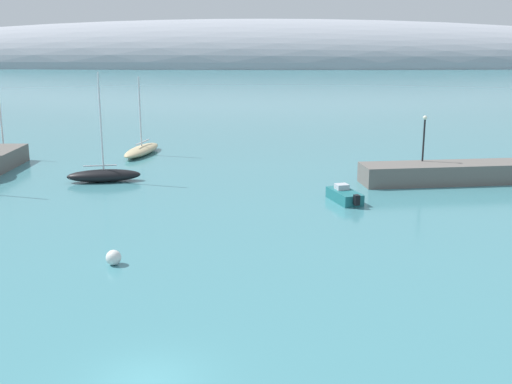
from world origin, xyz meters
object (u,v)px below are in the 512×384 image
object	(u,v)px
sailboat_sand_end_of_line	(142,150)
mooring_buoy_white	(114,257)
sailboat_grey_mid_mooring	(4,154)
sailboat_black_outer_mooring	(104,175)
motorboat_teal_foreground	(345,196)
harbor_lamp_post	(424,133)

from	to	relation	value
sailboat_sand_end_of_line	mooring_buoy_white	world-z (taller)	sailboat_sand_end_of_line
sailboat_sand_end_of_line	mooring_buoy_white	bearing A→B (deg)	19.00
sailboat_grey_mid_mooring	sailboat_black_outer_mooring	bearing A→B (deg)	-111.56
sailboat_grey_mid_mooring	sailboat_sand_end_of_line	xyz separation A→B (m)	(13.57, 2.20, 0.05)
sailboat_grey_mid_mooring	sailboat_black_outer_mooring	distance (m)	16.45
sailboat_grey_mid_mooring	mooring_buoy_white	bearing A→B (deg)	-131.42
sailboat_grey_mid_mooring	sailboat_sand_end_of_line	size ratio (longest dim) A/B	0.89
sailboat_sand_end_of_line	motorboat_teal_foreground	world-z (taller)	sailboat_sand_end_of_line
motorboat_teal_foreground	harbor_lamp_post	bearing A→B (deg)	-63.88
sailboat_sand_end_of_line	mooring_buoy_white	size ratio (longest dim) A/B	9.87
sailboat_sand_end_of_line	harbor_lamp_post	xyz separation A→B (m)	(26.35, -11.82, 3.60)
sailboat_grey_mid_mooring	harbor_lamp_post	xyz separation A→B (m)	(39.92, -9.61, 3.65)
sailboat_black_outer_mooring	harbor_lamp_post	distance (m)	27.47
motorboat_teal_foreground	mooring_buoy_white	xyz separation A→B (m)	(-14.25, -13.62, -0.04)
sailboat_sand_end_of_line	mooring_buoy_white	distance (m)	33.08
motorboat_teal_foreground	sailboat_black_outer_mooring	bearing A→B (deg)	53.69
sailboat_grey_mid_mooring	harbor_lamp_post	bearing A→B (deg)	-85.64
sailboat_black_outer_mooring	mooring_buoy_white	size ratio (longest dim) A/B	11.06
sailboat_black_outer_mooring	motorboat_teal_foreground	world-z (taller)	sailboat_black_outer_mooring
sailboat_sand_end_of_line	motorboat_teal_foreground	size ratio (longest dim) A/B	2.01
sailboat_black_outer_mooring	mooring_buoy_white	xyz separation A→B (m)	(5.43, -20.11, -0.18)
sailboat_sand_end_of_line	harbor_lamp_post	size ratio (longest dim) A/B	2.11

